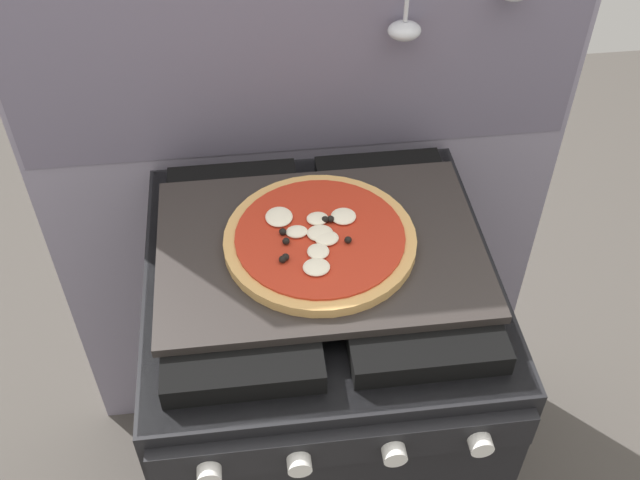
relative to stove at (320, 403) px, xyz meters
The scene contains 4 objects.
kitchen_backsplash 0.47m from the stove, 89.79° to the left, with size 1.10×0.09×1.55m.
stove is the anchor object (origin of this frame).
baking_tray 0.46m from the stove, 90.00° to the left, with size 0.54×0.38×0.02m, color #2D2826.
pizza_left 0.48m from the stove, 115.86° to the right, with size 0.32×0.32×0.03m.
Camera 1 is at (-0.11, -0.88, 1.79)m, focal length 42.15 mm.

